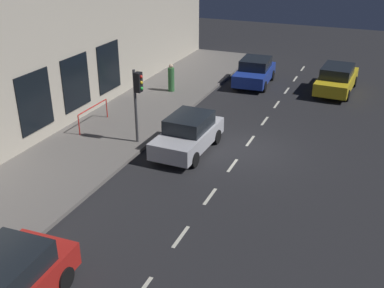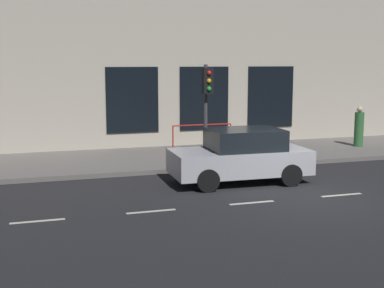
{
  "view_description": "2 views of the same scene",
  "coord_description": "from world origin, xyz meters",
  "px_view_note": "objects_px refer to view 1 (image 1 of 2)",
  "views": [
    {
      "loc": [
        -4.87,
        17.63,
        8.7
      ],
      "look_at": [
        1.37,
        2.6,
        1.15
      ],
      "focal_mm": 43.39,
      "sensor_mm": 36.0,
      "label": 1
    },
    {
      "loc": [
        -11.97,
        6.95,
        3.55
      ],
      "look_at": [
        1.95,
        2.57,
        1.26
      ],
      "focal_mm": 49.83,
      "sensor_mm": 36.0,
      "label": 2
    }
  ],
  "objects_px": {
    "parked_car_0": "(188,134)",
    "traffic_light": "(138,92)",
    "parked_car_1": "(337,79)",
    "pedestrian_0": "(171,79)",
    "parked_car_3": "(4,286)",
    "parked_car_2": "(255,72)"
  },
  "relations": [
    {
      "from": "parked_car_0",
      "to": "traffic_light",
      "type": "bearing_deg",
      "value": 9.41
    },
    {
      "from": "parked_car_1",
      "to": "pedestrian_0",
      "type": "distance_m",
      "value": 9.65
    },
    {
      "from": "parked_car_1",
      "to": "parked_car_3",
      "type": "distance_m",
      "value": 21.65
    },
    {
      "from": "parked_car_1",
      "to": "parked_car_3",
      "type": "bearing_deg",
      "value": -101.7
    },
    {
      "from": "traffic_light",
      "to": "parked_car_3",
      "type": "distance_m",
      "value": 10.24
    },
    {
      "from": "parked_car_3",
      "to": "pedestrian_0",
      "type": "xyz_separation_m",
      "value": [
        3.35,
        -16.98,
        0.1
      ]
    },
    {
      "from": "parked_car_1",
      "to": "parked_car_2",
      "type": "distance_m",
      "value": 4.83
    },
    {
      "from": "parked_car_0",
      "to": "pedestrian_0",
      "type": "distance_m",
      "value": 7.77
    },
    {
      "from": "parked_car_1",
      "to": "parked_car_2",
      "type": "relative_size",
      "value": 1.14
    },
    {
      "from": "traffic_light",
      "to": "parked_car_2",
      "type": "height_order",
      "value": "traffic_light"
    },
    {
      "from": "parked_car_0",
      "to": "pedestrian_0",
      "type": "height_order",
      "value": "pedestrian_0"
    },
    {
      "from": "parked_car_3",
      "to": "traffic_light",
      "type": "bearing_deg",
      "value": -83.04
    },
    {
      "from": "parked_car_2",
      "to": "pedestrian_0",
      "type": "relative_size",
      "value": 2.56
    },
    {
      "from": "traffic_light",
      "to": "parked_car_2",
      "type": "relative_size",
      "value": 0.8
    },
    {
      "from": "parked_car_3",
      "to": "parked_car_1",
      "type": "bearing_deg",
      "value": -106.89
    },
    {
      "from": "traffic_light",
      "to": "parked_car_2",
      "type": "xyz_separation_m",
      "value": [
        -2.26,
        -10.59,
        -1.7
      ]
    },
    {
      "from": "parked_car_1",
      "to": "parked_car_2",
      "type": "height_order",
      "value": "same"
    },
    {
      "from": "traffic_light",
      "to": "parked_car_1",
      "type": "distance_m",
      "value": 13.18
    },
    {
      "from": "parked_car_1",
      "to": "parked_car_2",
      "type": "xyz_separation_m",
      "value": [
        4.81,
        0.4,
        -0.0
      ]
    },
    {
      "from": "pedestrian_0",
      "to": "parked_car_3",
      "type": "bearing_deg",
      "value": 27.15
    },
    {
      "from": "parked_car_1",
      "to": "pedestrian_0",
      "type": "xyz_separation_m",
      "value": [
        8.79,
        3.98,
        0.1
      ]
    },
    {
      "from": "parked_car_0",
      "to": "parked_car_3",
      "type": "height_order",
      "value": "same"
    }
  ]
}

